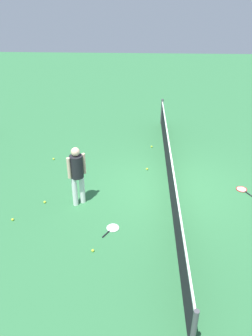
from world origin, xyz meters
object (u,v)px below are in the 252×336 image
at_px(tennis_racket_near_player, 112,228).
at_px(tennis_racket_far_player, 242,190).
at_px(tennis_ball_near_player, 93,250).
at_px(tennis_ball_baseline, 147,169).
at_px(tennis_ball_by_net, 13,219).
at_px(tennis_ball_midcourt, 54,159).
at_px(tennis_ball_stray_left, 45,202).
at_px(tennis_ball_stray_right, 152,147).
at_px(player_near_side, 77,172).

bearing_deg(tennis_racket_near_player, tennis_racket_far_player, 117.39).
relative_size(tennis_ball_near_player, tennis_ball_baseline, 1.00).
bearing_deg(tennis_racket_far_player, tennis_ball_by_net, -74.87).
relative_size(tennis_ball_by_net, tennis_ball_midcourt, 1.00).
distance_m(tennis_racket_near_player, tennis_ball_baseline, 3.09).
bearing_deg(tennis_ball_baseline, tennis_racket_far_player, 69.06).
distance_m(tennis_racket_near_player, tennis_racket_far_player, 4.12).
bearing_deg(tennis_ball_stray_left, tennis_ball_stray_right, 139.93).
distance_m(tennis_racket_far_player, tennis_ball_near_player, 4.86).
distance_m(tennis_racket_near_player, tennis_ball_by_net, 2.57).
distance_m(player_near_side, tennis_ball_baseline, 2.85).
bearing_deg(tennis_racket_near_player, player_near_side, -136.69).
distance_m(player_near_side, tennis_racket_far_player, 4.82).
bearing_deg(tennis_ball_midcourt, tennis_ball_stray_right, 108.05).
height_order(player_near_side, tennis_ball_by_net, player_near_side).
distance_m(player_near_side, tennis_ball_midcourt, 2.95).
relative_size(tennis_racket_near_player, tennis_ball_midcourt, 8.90).
bearing_deg(tennis_ball_stray_left, tennis_racket_near_player, 62.60).
xyz_separation_m(tennis_ball_near_player, tennis_ball_stray_left, (-1.81, -1.56, 0.00)).
bearing_deg(tennis_ball_by_net, tennis_racket_far_player, 105.13).
relative_size(player_near_side, tennis_racket_near_player, 2.89).
bearing_deg(tennis_ball_stray_right, tennis_racket_near_player, -13.22).
relative_size(tennis_ball_baseline, tennis_ball_stray_left, 1.00).
distance_m(tennis_ball_by_net, tennis_ball_stray_left, 1.01).
bearing_deg(tennis_ball_midcourt, tennis_ball_by_net, -5.07).
relative_size(tennis_racket_near_player, tennis_ball_stray_right, 8.90).
bearing_deg(tennis_ball_stray_left, tennis_ball_near_player, 40.78).
bearing_deg(tennis_racket_far_player, tennis_ball_stray_right, -136.25).
height_order(player_near_side, tennis_racket_far_player, player_near_side).
distance_m(tennis_ball_midcourt, tennis_ball_stray_left, 2.52).
bearing_deg(tennis_ball_stray_left, player_near_side, 92.09).
distance_m(tennis_ball_by_net, tennis_ball_stray_right, 5.70).
bearing_deg(tennis_ball_by_net, tennis_ball_stray_left, 141.71).
relative_size(tennis_ball_by_net, tennis_ball_baseline, 1.00).
distance_m(tennis_ball_near_player, tennis_ball_stray_left, 2.40).
bearing_deg(tennis_racket_near_player, tennis_ball_by_net, -94.76).
bearing_deg(tennis_racket_far_player, player_near_side, -79.55).
relative_size(tennis_ball_near_player, tennis_ball_stray_left, 1.00).
distance_m(tennis_ball_near_player, tennis_ball_midcourt, 4.71).
relative_size(tennis_ball_midcourt, tennis_ball_stray_left, 1.00).
distance_m(tennis_ball_by_net, tennis_ball_midcourt, 3.30).
xyz_separation_m(tennis_ball_by_net, tennis_ball_midcourt, (-3.29, 0.29, 0.00)).
relative_size(tennis_racket_near_player, tennis_ball_near_player, 8.90).
height_order(tennis_racket_far_player, tennis_ball_by_net, tennis_ball_by_net).
relative_size(tennis_ball_by_net, tennis_ball_stray_right, 1.00).
relative_size(tennis_ball_midcourt, tennis_ball_baseline, 1.00).
distance_m(player_near_side, tennis_racket_near_player, 1.74).
relative_size(tennis_ball_near_player, tennis_ball_by_net, 1.00).
relative_size(tennis_racket_far_player, tennis_ball_by_net, 8.99).
bearing_deg(tennis_racket_far_player, tennis_ball_near_player, -56.17).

